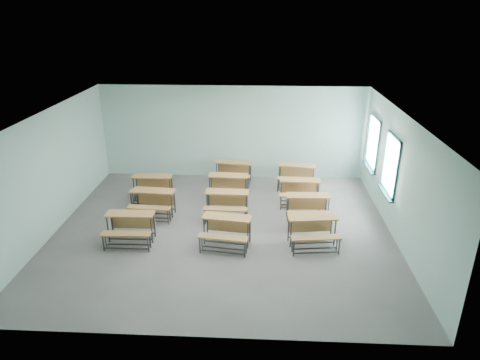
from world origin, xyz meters
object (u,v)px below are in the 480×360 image
object	(u,v)px
desk_unit_r1c0	(153,200)
desk_unit_r1c1	(227,201)
desk_unit_r2c0	(152,184)
desk_unit_r2c1	(228,184)
desk_unit_r2c2	(300,188)
desk_unit_r3c2	(296,173)
desk_unit_r0c0	(130,224)
desk_unit_r0c1	(226,227)
desk_unit_r3c1	(233,170)
desk_unit_r1c2	(308,205)
desk_unit_r0c2	(313,227)

from	to	relation	value
desk_unit_r1c0	desk_unit_r1c1	xyz separation A→B (m)	(2.12, 0.03, 0.00)
desk_unit_r1c0	desk_unit_r2c0	xyz separation A→B (m)	(-0.29, 1.10, 0.00)
desk_unit_r1c1	desk_unit_r2c1	size ratio (longest dim) A/B	0.99
desk_unit_r1c0	desk_unit_r2c2	world-z (taller)	same
desk_unit_r3c2	desk_unit_r0c0	bearing A→B (deg)	-132.98
desk_unit_r2c0	desk_unit_r2c1	size ratio (longest dim) A/B	1.00
desk_unit_r1c0	desk_unit_r3c2	distance (m)	4.83
desk_unit_r1c1	desk_unit_r2c0	world-z (taller)	same
desk_unit_r2c0	desk_unit_r2c2	world-z (taller)	same
desk_unit_r0c1	desk_unit_r3c2	xyz separation A→B (m)	(2.02, 3.83, 0.00)
desk_unit_r1c1	desk_unit_r3c2	size ratio (longest dim) A/B	0.95
desk_unit_r3c1	desk_unit_r1c0	bearing A→B (deg)	-124.84
desk_unit_r0c0	desk_unit_r2c2	size ratio (longest dim) A/B	0.99
desk_unit_r0c1	desk_unit_r3c2	bearing A→B (deg)	69.90
desk_unit_r2c0	desk_unit_r1c2	bearing A→B (deg)	-16.26
desk_unit_r1c1	desk_unit_r2c2	distance (m)	2.36
desk_unit_r0c1	desk_unit_r1c1	xyz separation A→B (m)	(-0.11, 1.55, 0.00)
desk_unit_r0c2	desk_unit_r1c2	world-z (taller)	same
desk_unit_r2c0	desk_unit_r3c2	bearing A→B (deg)	13.00
desk_unit_r0c1	desk_unit_r2c0	bearing A→B (deg)	141.48
desk_unit_r1c2	desk_unit_r3c2	size ratio (longest dim) A/B	0.95
desk_unit_r1c2	desk_unit_r3c1	world-z (taller)	same
desk_unit_r0c2	desk_unit_r2c0	xyz separation A→B (m)	(-4.68, 2.52, 0.00)
desk_unit_r0c1	desk_unit_r3c2	distance (m)	4.32
desk_unit_r2c1	desk_unit_r2c2	size ratio (longest dim) A/B	1.00
desk_unit_r3c1	desk_unit_r3c2	size ratio (longest dim) A/B	0.99
desk_unit_r0c0	desk_unit_r2c0	size ratio (longest dim) A/B	0.99
desk_unit_r0c1	desk_unit_r1c2	xyz separation A→B (m)	(2.18, 1.42, 0.00)
desk_unit_r0c0	desk_unit_r2c1	distance (m)	3.58
desk_unit_r0c1	desk_unit_r2c2	xyz separation A→B (m)	(2.03, 2.55, 0.00)
desk_unit_r1c0	desk_unit_r2c0	size ratio (longest dim) A/B	1.02
desk_unit_r0c1	desk_unit_r1c2	distance (m)	2.60
desk_unit_r1c0	desk_unit_r2c0	world-z (taller)	same
desk_unit_r2c0	desk_unit_r3c1	world-z (taller)	same
desk_unit_r1c0	desk_unit_r2c1	bearing A→B (deg)	35.98
desk_unit_r3c1	desk_unit_r0c2	bearing A→B (deg)	-54.50
desk_unit_r0c1	desk_unit_r3c1	bearing A→B (deg)	99.01
desk_unit_r1c0	desk_unit_r3c2	bearing A→B (deg)	32.30
desk_unit_r0c2	desk_unit_r1c1	xyz separation A→B (m)	(-2.28, 1.45, 0.00)
desk_unit_r0c1	desk_unit_r3c1	distance (m)	4.03
desk_unit_r1c2	desk_unit_r3c2	distance (m)	2.41
desk_unit_r2c0	desk_unit_r3c1	size ratio (longest dim) A/B	0.96
desk_unit_r0c0	desk_unit_r2c0	xyz separation A→B (m)	(-0.06, 2.57, 0.00)
desk_unit_r0c1	desk_unit_r3c1	size ratio (longest dim) A/B	1.02
desk_unit_r2c1	desk_unit_r2c2	world-z (taller)	same
desk_unit_r1c1	desk_unit_r2c2	bearing A→B (deg)	26.80
desk_unit_r1c2	desk_unit_r2c2	xyz separation A→B (m)	(-0.15, 1.14, 0.00)
desk_unit_r1c1	desk_unit_r2c0	size ratio (longest dim) A/B	1.00
desk_unit_r3c2	desk_unit_r2c2	bearing A→B (deg)	-82.46
desk_unit_r0c2	desk_unit_r1c0	size ratio (longest dim) A/B	1.03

